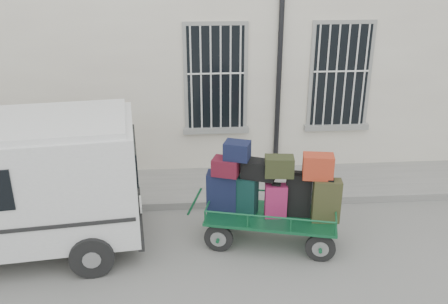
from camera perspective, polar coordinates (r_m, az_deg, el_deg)
name	(u,v)px	position (r m, az deg, el deg)	size (l,w,h in m)	color
ground	(249,245)	(8.91, 2.89, -10.57)	(80.00, 80.00, 0.00)	slate
building	(225,24)	(13.06, 0.16, 14.38)	(24.00, 5.15, 6.00)	beige
sidewalk	(237,185)	(10.77, 1.49, -3.84)	(24.00, 1.70, 0.15)	slate
luggage_cart	(270,194)	(8.51, 5.28, -4.85)	(2.66, 1.52, 1.88)	black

